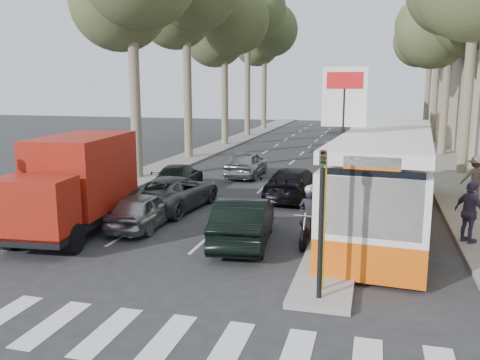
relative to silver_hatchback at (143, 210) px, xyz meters
The scene contains 24 objects.
ground 4.88m from the silver_hatchback, 43.61° to the right, with size 120.00×120.00×0.00m, color #28282B.
sidewalk_right 24.82m from the silver_hatchback, 60.82° to the left, with size 3.20×70.00×0.12m, color gray.
median_left 25.08m from the silver_hatchback, 100.34° to the left, with size 2.40×64.00×0.12m, color gray.
traffic_island 10.23m from the silver_hatchback, 48.63° to the left, with size 1.50×26.00×0.16m, color gray.
billboard 7.60m from the silver_hatchback, 13.85° to the left, with size 1.50×12.10×5.60m.
traffic_light_island 8.51m from the silver_hatchback, 35.61° to the right, with size 0.16×0.41×3.60m.
tree_l_c 26.84m from the silver_hatchback, 99.78° to the left, with size 7.40×7.20×13.71m.
tree_l_d 34.89m from the silver_hatchback, 97.60° to the left, with size 7.40×7.20×15.66m.
tree_l_e 42.24m from the silver_hatchback, 96.26° to the left, with size 7.40×7.20×14.49m.
tree_r_c 27.53m from the silver_hatchback, 61.19° to the left, with size 7.40×7.20×13.32m.
tree_r_d 34.86m from the silver_hatchback, 67.69° to the left, with size 7.40×7.20×14.88m.
tree_r_e 41.96m from the silver_hatchback, 71.83° to the left, with size 7.40×7.20×14.10m.
silver_hatchback is the anchor object (origin of this frame).
dark_hatchback 4.00m from the silver_hatchback, 12.23° to the right, with size 1.59×4.56×1.50m, color black.
queue_car_a 2.92m from the silver_hatchback, 90.00° to the left, with size 2.25×4.88×1.36m, color #505258.
queue_car_b 7.42m from the silver_hatchback, 53.27° to the left, with size 1.97×4.86×1.41m, color black.
queue_car_c 10.83m from the silver_hatchback, 84.73° to the left, with size 1.72×4.27×1.45m, color #929499.
queue_car_d 18.82m from the silver_hatchback, 73.65° to the left, with size 1.38×3.95×1.30m, color #4E5156.
queue_car_e 6.79m from the silver_hatchback, 101.33° to the left, with size 1.72×4.24×1.23m, color black.
red_truck 2.50m from the silver_hatchback, 153.29° to the right, with size 2.87×6.30×3.26m.
city_bus 8.86m from the silver_hatchback, 19.09° to the left, with size 3.84×13.17×3.42m.
motorcycle 5.92m from the silver_hatchback, ahead, with size 0.83×2.24×1.90m.
pedestrian_near 10.83m from the silver_hatchback, ahead, with size 1.14×0.56×1.95m, color #433753.
pedestrian_far 14.29m from the silver_hatchback, 32.07° to the left, with size 1.20×0.53×1.86m, color #6D5C52.
Camera 1 is at (4.36, -12.64, 5.01)m, focal length 38.00 mm.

